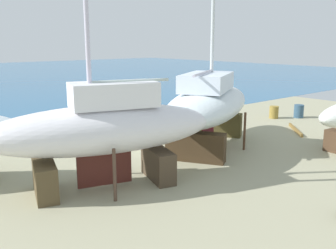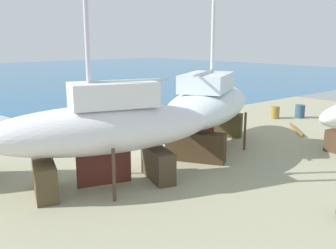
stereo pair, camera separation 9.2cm
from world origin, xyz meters
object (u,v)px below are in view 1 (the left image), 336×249
Objects in this scene: sailboat_small_center at (104,129)px; sailboat_large_starboard at (208,104)px; barrel_by_slipway at (274,112)px; barrel_tipped_left at (299,111)px.

sailboat_small_center is 6.95m from sailboat_large_starboard.
sailboat_small_center is 0.91× the size of sailboat_large_starboard.
barrel_tipped_left reaches higher than barrel_by_slipway.
sailboat_small_center is 16.20m from barrel_by_slipway.
barrel_by_slipway is at bearing -17.48° from sailboat_large_starboard.
barrel_tipped_left is (10.44, 1.08, -1.78)m from sailboat_large_starboard.
barrel_tipped_left is at bearing -24.84° from sailboat_large_starboard.
sailboat_large_starboard reaches higher than barrel_tipped_left.
sailboat_large_starboard is at bearing -166.75° from barrel_by_slipway.
sailboat_large_starboard reaches higher than barrel_by_slipway.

